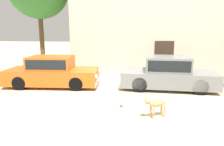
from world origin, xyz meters
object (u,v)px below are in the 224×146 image
parked_sedan_nearest (52,72)px  stray_cat (122,103)px  stray_dog_spotted (156,103)px  parked_sedan_second (167,73)px

parked_sedan_nearest → stray_cat: size_ratio=8.26×
stray_cat → parked_sedan_nearest: bearing=-126.9°
stray_dog_spotted → stray_cat: 1.50m
parked_sedan_nearest → stray_cat: (3.51, -2.34, -0.65)m
stray_cat → stray_dog_spotted: bearing=46.7°
parked_sedan_nearest → stray_cat: parked_sedan_nearest is taller
parked_sedan_nearest → parked_sedan_second: bearing=-1.3°
parked_sedan_second → parked_sedan_nearest: bearing=-175.3°
parked_sedan_nearest → stray_dog_spotted: (4.62, -3.27, -0.27)m
parked_sedan_nearest → parked_sedan_second: size_ratio=1.02×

